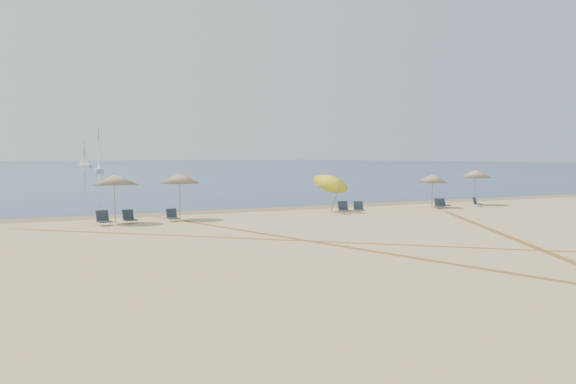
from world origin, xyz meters
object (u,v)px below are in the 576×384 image
object	(u,v)px
umbrella_3	(332,180)
umbrella_4	(432,178)
umbrella_2	(180,178)
chair_4	(172,216)
chair_7	(439,204)
sailboat_1	(99,159)
chair_8	(445,204)
chair_5	(344,208)
umbrella_5	(475,174)
chair_2	(103,219)
sailboat_3	(84,159)
umbrella_1	(115,180)
chair_9	(477,202)
chair_3	(129,217)
chair_6	(359,208)

from	to	relation	value
umbrella_3	umbrella_4	bearing A→B (deg)	-6.26
umbrella_2	chair_4	world-z (taller)	umbrella_2
chair_7	umbrella_4	bearing A→B (deg)	99.12
sailboat_1	chair_8	bearing A→B (deg)	-82.02
chair_8	chair_5	bearing A→B (deg)	160.12
umbrella_5	chair_2	xyz separation A→B (m)	(-25.84, -0.77, -1.83)
umbrella_3	sailboat_3	xyz separation A→B (m)	(25.44, 168.14, 0.37)
chair_2	sailboat_1	size ratio (longest dim) A/B	0.09
umbrella_1	umbrella_5	distance (m)	25.11
chair_9	chair_5	bearing A→B (deg)	156.52
chair_3	sailboat_1	world-z (taller)	sailboat_1
umbrella_1	chair_5	size ratio (longest dim) A/B	3.17
umbrella_3	chair_8	xyz separation A→B (m)	(8.12, -1.21, -1.66)
chair_9	umbrella_4	bearing A→B (deg)	143.66
umbrella_3	chair_8	world-z (taller)	umbrella_3
sailboat_1	chair_5	bearing A→B (deg)	-86.40
chair_9	sailboat_1	xyz separation A→B (m)	(3.05, 108.49, 2.45)
umbrella_5	chair_7	world-z (taller)	umbrella_5
umbrella_1	chair_9	bearing A→B (deg)	-1.65
umbrella_3	chair_3	world-z (taller)	umbrella_3
umbrella_1	chair_9	world-z (taller)	umbrella_1
chair_7	sailboat_3	distance (m)	170.96
chair_5	chair_6	distance (m)	1.20
sailboat_1	umbrella_3	bearing A→B (deg)	-86.36
chair_4	sailboat_1	world-z (taller)	sailboat_1
umbrella_1	umbrella_4	xyz separation A→B (m)	(20.92, -0.01, -0.29)
chair_5	chair_8	xyz separation A→B (m)	(8.42, 0.54, -0.06)
umbrella_5	chair_5	xyz separation A→B (m)	(-11.85, -1.23, -1.83)
umbrella_5	chair_9	world-z (taller)	umbrella_5
umbrella_4	chair_5	xyz separation A→B (m)	(-7.66, -0.94, -1.60)
chair_3	chair_5	world-z (taller)	chair_5
chair_2	chair_5	xyz separation A→B (m)	(13.98, -0.46, -0.00)
chair_7	sailboat_1	world-z (taller)	sailboat_1
chair_2	sailboat_3	xyz separation A→B (m)	(39.73, 169.43, 1.97)
umbrella_2	chair_9	size ratio (longest dim) A/B	3.46
umbrella_5	chair_8	world-z (taller)	umbrella_5
umbrella_3	chair_4	size ratio (longest dim) A/B	4.05
chair_7	sailboat_3	size ratio (longest dim) A/B	0.11
chair_3	chair_7	size ratio (longest dim) A/B	0.91
umbrella_4	sailboat_3	world-z (taller)	sailboat_3
umbrella_2	chair_5	bearing A→B (deg)	-7.75
umbrella_1	umbrella_3	distance (m)	13.59
chair_6	sailboat_1	xyz separation A→B (m)	(12.87, 108.61, 2.41)
umbrella_1	chair_8	world-z (taller)	umbrella_1
umbrella_3	umbrella_5	size ratio (longest dim) A/B	1.09
sailboat_3	chair_5	bearing A→B (deg)	-126.58
chair_2	sailboat_1	xyz separation A→B (m)	(28.04, 108.29, 2.39)
umbrella_4	chair_3	distance (m)	20.31
umbrella_4	umbrella_1	bearing A→B (deg)	179.96
chair_2	chair_7	bearing A→B (deg)	-6.60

